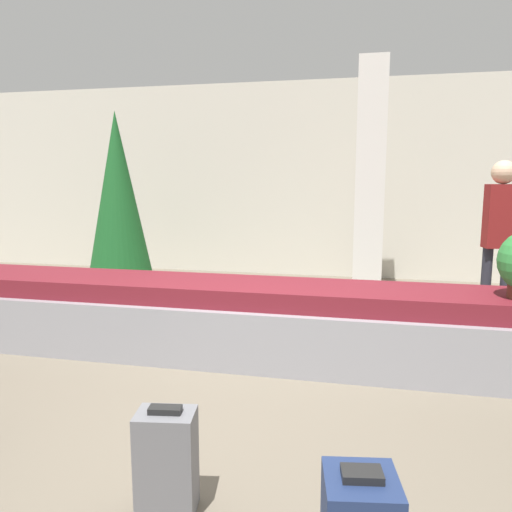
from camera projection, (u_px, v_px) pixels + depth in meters
The scene contains 7 objects.
ground_plane at pixel (213, 425), 3.33m from camera, with size 18.00×18.00×0.00m, color #6B6051.
back_wall at pixel (310, 180), 8.27m from camera, with size 18.00×0.06×3.20m.
carousel at pixel (256, 322), 4.56m from camera, with size 8.43×0.92×0.69m.
pillar at pixel (370, 181), 6.73m from camera, with size 0.38×0.38×3.20m.
suitcase_0 at pixel (167, 462), 2.44m from camera, with size 0.31×0.24×0.55m.
traveler_0 at pixel (500, 227), 5.44m from camera, with size 0.35×0.26×1.82m.
decorated_tree at pixel (118, 198), 7.00m from camera, with size 0.93×0.93×2.55m.
Camera 1 is at (0.97, -2.98, 1.63)m, focal length 35.00 mm.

